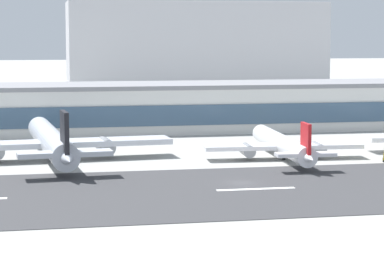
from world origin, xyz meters
name	(u,v)px	position (x,y,z in m)	size (l,w,h in m)	color
ground_plane	(241,183)	(0.00, 0.00, 0.00)	(1400.00, 1400.00, 0.00)	#9E9E99
runway_strip	(250,189)	(0.00, -5.36, 0.04)	(800.00, 39.56, 0.08)	#38383A
runway_centreline_dash_4	(256,189)	(0.85, -5.36, 0.09)	(12.00, 1.20, 0.01)	white
terminal_building	(130,107)	(-8.65, 73.77, 5.74)	(172.67, 23.58, 11.47)	silver
distant_hotel_block	(196,51)	(27.02, 171.14, 17.58)	(92.80, 27.80, 35.17)	#BCBCC1
airliner_black_tail_gate_1	(52,142)	(-28.29, 28.71, 3.45)	(44.86, 51.95, 10.85)	silver
airliner_red_tail_gate_2	(284,145)	(13.85, 22.42, 2.66)	(29.99, 40.03, 8.35)	white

